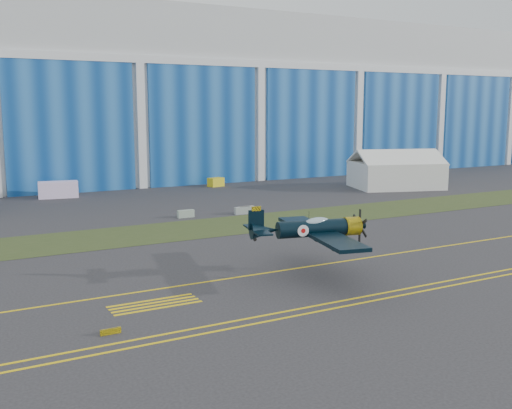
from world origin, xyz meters
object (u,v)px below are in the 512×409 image
tent (396,168)px  tug (216,182)px  shipping_container (58,190)px  warbird (312,228)px

tent → tug: bearing=165.6°
tent → shipping_container: bearing=-178.9°
tug → shipping_container: bearing=167.4°
warbird → tug: 55.40m
tent → shipping_container: 53.00m
tent → shipping_container: tent is taller
warbird → tent: size_ratio=0.92×
tent → shipping_container: (-50.80, 14.97, -1.99)m
warbird → shipping_container: warbird is taller
tent → warbird: bearing=-120.7°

